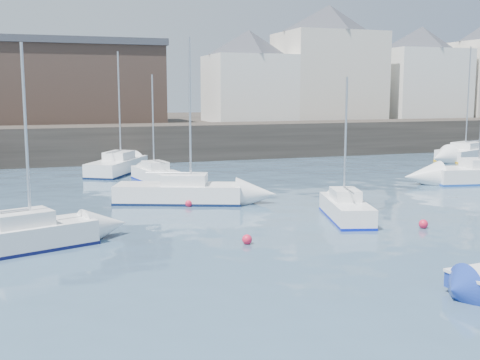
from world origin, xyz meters
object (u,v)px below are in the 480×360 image
object	(u,v)px
sailboat_g	(469,153)
buoy_near	(247,244)
sailboat_f	(157,175)
sailboat_h	(118,165)
buoy_mid	(423,228)
sailboat_a	(17,237)
sailboat_c	(346,208)
buoy_far	(189,206)
sailboat_b	(179,192)

from	to	relation	value
sailboat_g	buoy_near	size ratio (longest dim) A/B	24.63
sailboat_g	sailboat_f	bearing A→B (deg)	-170.92
sailboat_h	buoy_mid	xyz separation A→B (m)	(10.04, -21.78, -0.56)
sailboat_f	sailboat_h	bearing A→B (deg)	109.29
sailboat_a	sailboat_h	xyz separation A→B (m)	(6.27, 20.16, 0.03)
sailboat_c	sailboat_f	bearing A→B (deg)	113.35
buoy_near	buoy_mid	bearing A→B (deg)	0.67
sailboat_g	buoy_far	world-z (taller)	sailboat_g
sailboat_b	sailboat_f	size ratio (longest dim) A/B	1.24
buoy_mid	buoy_far	distance (m)	11.50
sailboat_h	buoy_mid	size ratio (longest dim) A/B	21.76
sailboat_g	buoy_mid	size ratio (longest dim) A/B	24.19
sailboat_f	buoy_near	distance (m)	16.71
sailboat_g	sailboat_h	distance (m)	29.78
buoy_mid	sailboat_h	bearing A→B (deg)	114.74
sailboat_f	buoy_far	xyz separation A→B (m)	(-0.07, -8.63, -0.48)
sailboat_a	sailboat_b	xyz separation A→B (m)	(7.81, 7.51, 0.03)
sailboat_b	sailboat_h	bearing A→B (deg)	96.92
buoy_far	sailboat_g	bearing A→B (deg)	25.05
sailboat_b	buoy_mid	bearing A→B (deg)	-47.03
buoy_near	sailboat_a	bearing A→B (deg)	168.34
sailboat_b	sailboat_f	world-z (taller)	sailboat_b
sailboat_b	sailboat_c	bearing A→B (deg)	-45.63
buoy_mid	buoy_far	world-z (taller)	buoy_mid
sailboat_c	buoy_near	xyz separation A→B (m)	(-5.78, -2.80, -0.49)
sailboat_a	buoy_mid	distance (m)	16.40
sailboat_f	buoy_near	bearing A→B (deg)	-89.26
sailboat_c	sailboat_h	size ratio (longest dim) A/B	0.75
sailboat_c	buoy_near	world-z (taller)	sailboat_c
sailboat_g	sailboat_b	bearing A→B (deg)	-157.06
sailboat_a	sailboat_g	distance (m)	40.96
sailboat_c	sailboat_h	bearing A→B (deg)	112.27
sailboat_g	sailboat_h	bearing A→B (deg)	178.63
sailboat_a	buoy_near	bearing A→B (deg)	-11.66
sailboat_f	buoy_far	size ratio (longest dim) A/B	19.22
sailboat_b	sailboat_a	bearing A→B (deg)	-136.13
sailboat_g	buoy_mid	xyz separation A→B (m)	(-19.74, -21.07, -0.54)
sailboat_c	sailboat_h	distance (m)	20.61
sailboat_b	sailboat_c	xyz separation A→B (m)	(6.28, -6.42, -0.06)
sailboat_a	buoy_near	xyz separation A→B (m)	(8.30, -1.71, -0.53)
sailboat_f	buoy_mid	world-z (taller)	sailboat_f
sailboat_f	sailboat_h	distance (m)	5.49
sailboat_c	sailboat_a	bearing A→B (deg)	-175.57
sailboat_f	sailboat_c	bearing A→B (deg)	-66.65
sailboat_c	sailboat_g	bearing A→B (deg)	39.90
sailboat_a	buoy_far	world-z (taller)	sailboat_a
buoy_near	buoy_mid	distance (m)	8.01
sailboat_a	buoy_far	size ratio (longest dim) A/B	21.09
sailboat_c	buoy_far	size ratio (longest dim) A/B	18.06
sailboat_h	buoy_far	bearing A→B (deg)	-82.79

